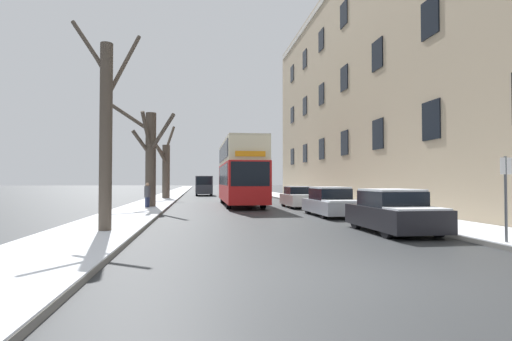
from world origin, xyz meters
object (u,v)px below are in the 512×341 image
object	(u,v)px
bare_tree_left_1	(150,155)
parked_car_0	(393,212)
bare_tree_left_0	(106,128)
bare_tree_left_2	(166,168)
parked_car_2	(299,198)
pedestrian_left_sidewalk	(147,195)
double_decker_bus	(241,170)
street_sign_post	(506,195)
oncoming_van	(204,185)
parked_car_1	(331,203)

from	to	relation	value
bare_tree_left_1	parked_car_0	distance (m)	16.26
bare_tree_left_0	bare_tree_left_2	distance (m)	24.48
parked_car_2	pedestrian_left_sidewalk	size ratio (longest dim) A/B	2.42
bare_tree_left_2	parked_car_0	world-z (taller)	bare_tree_left_2
bare_tree_left_1	double_decker_bus	distance (m)	6.65
parked_car_0	street_sign_post	xyz separation A→B (m)	(1.39, -3.36, 0.69)
bare_tree_left_1	parked_car_2	xyz separation A→B (m)	(9.57, 0.03, -2.71)
bare_tree_left_1	bare_tree_left_2	world-z (taller)	bare_tree_left_2
oncoming_van	pedestrian_left_sidewalk	size ratio (longest dim) A/B	3.03
bare_tree_left_1	parked_car_2	size ratio (longest dim) A/B	1.70
parked_car_0	bare_tree_left_1	bearing A→B (deg)	126.63
bare_tree_left_1	oncoming_van	xyz separation A→B (m)	(3.64, 23.17, -2.10)
bare_tree_left_1	bare_tree_left_0	bearing A→B (deg)	-89.70
double_decker_bus	bare_tree_left_0	bearing A→B (deg)	-111.78
bare_tree_left_1	oncoming_van	world-z (taller)	bare_tree_left_1
bare_tree_left_1	double_decker_bus	size ratio (longest dim) A/B	0.61
bare_tree_left_0	double_decker_bus	world-z (taller)	bare_tree_left_0
parked_car_1	oncoming_van	xyz separation A→B (m)	(-5.92, 29.56, 0.59)
oncoming_van	parked_car_1	bearing A→B (deg)	-78.67
double_decker_bus	parked_car_2	distance (m)	4.88
bare_tree_left_0	street_sign_post	world-z (taller)	bare_tree_left_0
bare_tree_left_0	bare_tree_left_2	size ratio (longest dim) A/B	1.00
parked_car_2	double_decker_bus	bearing A→B (deg)	142.64
double_decker_bus	parked_car_0	size ratio (longest dim) A/B	2.74
bare_tree_left_2	parked_car_0	size ratio (longest dim) A/B	1.76
bare_tree_left_1	pedestrian_left_sidewalk	distance (m)	2.59
bare_tree_left_0	pedestrian_left_sidewalk	xyz separation A→B (m)	(-0.09, 11.28, -2.55)
parked_car_1	oncoming_van	distance (m)	30.15
double_decker_bus	bare_tree_left_2	bearing A→B (deg)	122.10
street_sign_post	double_decker_bus	bearing A→B (deg)	104.66
parked_car_2	street_sign_post	size ratio (longest dim) A/B	1.67
bare_tree_left_0	parked_car_1	xyz separation A→B (m)	(9.51, 5.71, -2.79)
bare_tree_left_1	double_decker_bus	world-z (taller)	bare_tree_left_1
parked_car_2	street_sign_post	distance (m)	16.33
parked_car_2	pedestrian_left_sidewalk	distance (m)	9.64
street_sign_post	parked_car_2	bearing A→B (deg)	94.90
bare_tree_left_2	street_sign_post	distance (m)	30.69
parked_car_1	street_sign_post	bearing A→B (deg)	-81.94
oncoming_van	pedestrian_left_sidewalk	distance (m)	24.27
double_decker_bus	parked_car_1	xyz separation A→B (m)	(3.57, -9.14, -1.89)
bare_tree_left_2	double_decker_bus	distance (m)	11.36
pedestrian_left_sidewalk	double_decker_bus	bearing A→B (deg)	-28.69
bare_tree_left_2	oncoming_van	bearing A→B (deg)	71.16
pedestrian_left_sidewalk	bare_tree_left_2	bearing A→B (deg)	30.67
bare_tree_left_2	parked_car_1	world-z (taller)	bare_tree_left_2
double_decker_bus	parked_car_0	bearing A→B (deg)	-77.12
bare_tree_left_0	bare_tree_left_1	size ratio (longest dim) A/B	1.06
parked_car_2	parked_car_0	bearing A→B (deg)	-90.00
bare_tree_left_1	oncoming_van	distance (m)	23.55
bare_tree_left_2	oncoming_van	xyz separation A→B (m)	(3.68, 10.79, -1.72)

